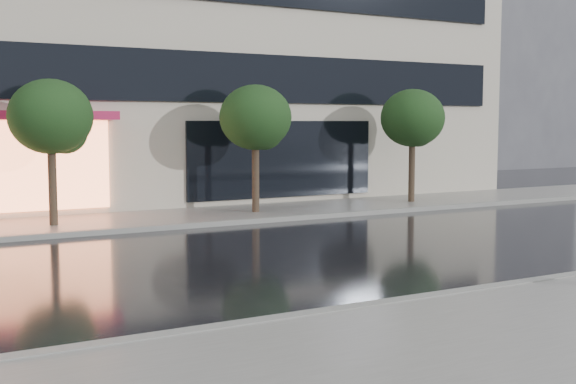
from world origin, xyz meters
TOP-DOWN VIEW (x-y plane):
  - ground at (0.00, 0.00)m, footprint 120.00×120.00m
  - sidewalk_near at (0.00, -3.25)m, footprint 60.00×4.50m
  - sidewalk_far at (0.00, 10.25)m, footprint 60.00×3.50m
  - curb_near at (0.00, -1.00)m, footprint 60.00×0.25m
  - curb_far at (0.00, 8.50)m, footprint 60.00×0.25m
  - bg_building_right at (26.00, 28.00)m, footprint 12.00×12.00m
  - tree_mid_west at (-2.94, 10.03)m, footprint 2.20×2.20m
  - tree_mid_east at (3.06, 10.03)m, footprint 2.20×2.20m
  - tree_far_east at (9.06, 10.03)m, footprint 2.20×2.20m

SIDE VIEW (x-z plane):
  - ground at x=0.00m, z-range 0.00..0.00m
  - sidewalk_near at x=0.00m, z-range 0.00..0.12m
  - sidewalk_far at x=0.00m, z-range 0.00..0.12m
  - curb_near at x=0.00m, z-range 0.00..0.14m
  - curb_far at x=0.00m, z-range 0.00..0.14m
  - tree_mid_west at x=-2.94m, z-range 0.93..4.92m
  - tree_mid_east at x=3.06m, z-range 0.93..4.92m
  - tree_far_east at x=9.06m, z-range 0.93..4.92m
  - bg_building_right at x=26.00m, z-range 0.00..16.00m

